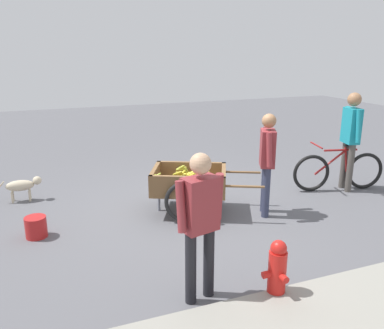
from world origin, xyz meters
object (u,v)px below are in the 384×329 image
Objects in this scene: bystander_person at (200,216)px; cyclist_person at (351,132)px; bicycle at (338,171)px; plastic_bucket at (36,227)px; fire_hydrant at (277,272)px; fruit_cart at (190,185)px; vendor_person at (267,156)px; dog at (23,185)px.

cyclist_person is at bearing -150.40° from bystander_person.
cyclist_person is at bearing 166.37° from bicycle.
cyclist_person is at bearing -179.85° from plastic_bucket.
cyclist_person is 2.56× the size of fire_hydrant.
plastic_bucket is at bearing -53.55° from bystander_person.
bystander_person reaches higher than bicycle.
fruit_cart is at bearing -1.08° from cyclist_person.
vendor_person is 1.91m from bicycle.
cyclist_person is (-1.91, -0.44, 0.13)m from vendor_person.
vendor_person reaches higher than dog.
cyclist_person reaches higher than dog.
vendor_person is at bearing 12.83° from cyclist_person.
fire_hydrant is at bearing 89.57° from fruit_cart.
dog is at bearing -30.51° from fruit_cart.
fruit_cart is at bearing -25.48° from vendor_person.
plastic_bucket is (2.22, 0.07, -0.30)m from fruit_cart.
vendor_person is 2.30m from fire_hydrant.
dog is (3.43, -1.90, -0.64)m from vendor_person.
fire_hydrant reaches higher than plastic_bucket.
fruit_cart is 1.12× the size of bicycle.
fruit_cart is 2.78m from dog.
bicycle is at bearing -148.93° from bystander_person.
plastic_bucket is (3.25, -0.42, -0.77)m from vendor_person.
fire_hydrant is at bearing 38.99° from cyclist_person.
cyclist_person is 3.88m from fire_hydrant.
vendor_person reaches higher than fire_hydrant.
fire_hydrant is (1.05, 1.96, -0.58)m from vendor_person.
plastic_bucket is at bearing -47.30° from fire_hydrant.
plastic_bucket is at bearing 96.74° from dog.
cyclist_person reaches higher than fire_hydrant.
fruit_cart is at bearing 149.49° from dog.
cyclist_person is 4.19m from bystander_person.
dog is (2.39, -1.41, -0.17)m from fruit_cart.
fire_hydrant is at bearing 40.84° from bicycle.
bicycle is 3.72m from fire_hydrant.
bystander_person is (0.68, -0.33, 0.57)m from fire_hydrant.
bicycle is 0.70m from cyclist_person.
plastic_bucket is at bearing 1.77° from fruit_cart.
dog is at bearing -64.40° from bystander_person.
bicycle is 4.12m from bystander_person.
bicycle is at bearing 164.59° from dog.
dog is at bearing -58.42° from fire_hydrant.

